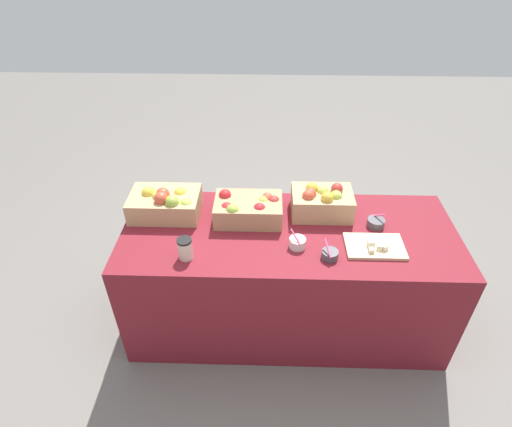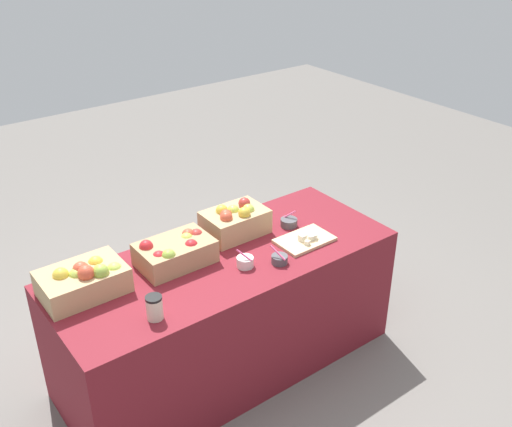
{
  "view_description": "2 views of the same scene",
  "coord_description": "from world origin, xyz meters",
  "px_view_note": "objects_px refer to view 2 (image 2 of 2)",
  "views": [
    {
      "loc": [
        -0.13,
        -1.82,
        2.21
      ],
      "look_at": [
        -0.19,
        0.07,
        0.8
      ],
      "focal_mm": 28.93,
      "sensor_mm": 36.0,
      "label": 1
    },
    {
      "loc": [
        -1.49,
        -2.27,
        2.47
      ],
      "look_at": [
        0.2,
        -0.02,
        0.95
      ],
      "focal_mm": 41.87,
      "sensor_mm": 36.0,
      "label": 2
    }
  ],
  "objects_px": {
    "coffee_cup": "(154,307)",
    "apple_crate_left": "(84,280)",
    "sample_bowl_mid": "(279,259)",
    "apple_crate_middle": "(176,251)",
    "apple_crate_right": "(235,221)",
    "cutting_board_front": "(305,240)",
    "sample_bowl_far": "(245,262)",
    "sample_bowl_near": "(289,222)"
  },
  "relations": [
    {
      "from": "apple_crate_right",
      "to": "cutting_board_front",
      "type": "relative_size",
      "value": 1.13
    },
    {
      "from": "sample_bowl_mid",
      "to": "coffee_cup",
      "type": "bearing_deg",
      "value": -178.51
    },
    {
      "from": "apple_crate_right",
      "to": "sample_bowl_near",
      "type": "bearing_deg",
      "value": -20.88
    },
    {
      "from": "apple_crate_middle",
      "to": "sample_bowl_near",
      "type": "distance_m",
      "value": 0.73
    },
    {
      "from": "apple_crate_right",
      "to": "cutting_board_front",
      "type": "distance_m",
      "value": 0.41
    },
    {
      "from": "apple_crate_middle",
      "to": "coffee_cup",
      "type": "relative_size",
      "value": 3.24
    },
    {
      "from": "apple_crate_left",
      "to": "sample_bowl_mid",
      "type": "height_order",
      "value": "apple_crate_left"
    },
    {
      "from": "cutting_board_front",
      "to": "apple_crate_right",
      "type": "bearing_deg",
      "value": 130.23
    },
    {
      "from": "apple_crate_middle",
      "to": "sample_bowl_mid",
      "type": "relative_size",
      "value": 3.81
    },
    {
      "from": "apple_crate_left",
      "to": "sample_bowl_near",
      "type": "xyz_separation_m",
      "value": [
        1.22,
        -0.08,
        -0.05
      ]
    },
    {
      "from": "apple_crate_right",
      "to": "coffee_cup",
      "type": "relative_size",
      "value": 2.94
    },
    {
      "from": "cutting_board_front",
      "to": "sample_bowl_mid",
      "type": "bearing_deg",
      "value": -161.34
    },
    {
      "from": "apple_crate_left",
      "to": "apple_crate_middle",
      "type": "xyz_separation_m",
      "value": [
        0.49,
        -0.03,
        -0.01
      ]
    },
    {
      "from": "apple_crate_middle",
      "to": "apple_crate_right",
      "type": "bearing_deg",
      "value": 8.73
    },
    {
      "from": "cutting_board_front",
      "to": "apple_crate_middle",
      "type": "bearing_deg",
      "value": 160.48
    },
    {
      "from": "apple_crate_right",
      "to": "cutting_board_front",
      "type": "height_order",
      "value": "apple_crate_right"
    },
    {
      "from": "apple_crate_right",
      "to": "coffee_cup",
      "type": "height_order",
      "value": "apple_crate_right"
    },
    {
      "from": "coffee_cup",
      "to": "apple_crate_left",
      "type": "bearing_deg",
      "value": 115.12
    },
    {
      "from": "sample_bowl_far",
      "to": "apple_crate_middle",
      "type": "bearing_deg",
      "value": 137.58
    },
    {
      "from": "apple_crate_middle",
      "to": "apple_crate_left",
      "type": "bearing_deg",
      "value": 176.33
    },
    {
      "from": "cutting_board_front",
      "to": "sample_bowl_far",
      "type": "bearing_deg",
      "value": -179.58
    },
    {
      "from": "sample_bowl_far",
      "to": "apple_crate_left",
      "type": "bearing_deg",
      "value": 159.98
    },
    {
      "from": "sample_bowl_near",
      "to": "apple_crate_left",
      "type": "bearing_deg",
      "value": 176.15
    },
    {
      "from": "apple_crate_left",
      "to": "apple_crate_middle",
      "type": "bearing_deg",
      "value": -3.67
    },
    {
      "from": "apple_crate_middle",
      "to": "sample_bowl_far",
      "type": "distance_m",
      "value": 0.37
    },
    {
      "from": "apple_crate_right",
      "to": "sample_bowl_near",
      "type": "distance_m",
      "value": 0.33
    },
    {
      "from": "apple_crate_right",
      "to": "sample_bowl_mid",
      "type": "bearing_deg",
      "value": -88.66
    },
    {
      "from": "cutting_board_front",
      "to": "sample_bowl_mid",
      "type": "distance_m",
      "value": 0.27
    },
    {
      "from": "sample_bowl_near",
      "to": "coffee_cup",
      "type": "relative_size",
      "value": 0.82
    },
    {
      "from": "apple_crate_middle",
      "to": "sample_bowl_near",
      "type": "xyz_separation_m",
      "value": [
        0.73,
        -0.05,
        -0.05
      ]
    },
    {
      "from": "sample_bowl_mid",
      "to": "sample_bowl_far",
      "type": "xyz_separation_m",
      "value": [
        -0.16,
        0.08,
        0.0
      ]
    },
    {
      "from": "sample_bowl_mid",
      "to": "apple_crate_left",
      "type": "bearing_deg",
      "value": 158.8
    },
    {
      "from": "apple_crate_middle",
      "to": "cutting_board_front",
      "type": "bearing_deg",
      "value": -19.52
    },
    {
      "from": "apple_crate_left",
      "to": "coffee_cup",
      "type": "height_order",
      "value": "apple_crate_left"
    },
    {
      "from": "apple_crate_left",
      "to": "apple_crate_middle",
      "type": "relative_size",
      "value": 1.04
    },
    {
      "from": "apple_crate_left",
      "to": "apple_crate_right",
      "type": "distance_m",
      "value": 0.92
    },
    {
      "from": "apple_crate_left",
      "to": "sample_bowl_near",
      "type": "height_order",
      "value": "apple_crate_left"
    },
    {
      "from": "apple_crate_right",
      "to": "sample_bowl_near",
      "type": "relative_size",
      "value": 3.59
    },
    {
      "from": "apple_crate_left",
      "to": "apple_crate_middle",
      "type": "height_order",
      "value": "apple_crate_left"
    },
    {
      "from": "coffee_cup",
      "to": "apple_crate_right",
      "type": "bearing_deg",
      "value": 29.14
    },
    {
      "from": "apple_crate_middle",
      "to": "sample_bowl_near",
      "type": "height_order",
      "value": "apple_crate_middle"
    },
    {
      "from": "sample_bowl_near",
      "to": "sample_bowl_mid",
      "type": "distance_m",
      "value": 0.4
    }
  ]
}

